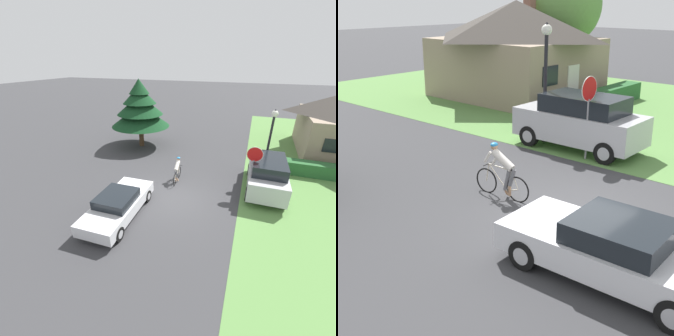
% 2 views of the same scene
% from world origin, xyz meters
% --- Properties ---
extents(ground_plane, '(140.00, 140.00, 0.00)m').
position_xyz_m(ground_plane, '(0.00, 0.00, 0.00)').
color(ground_plane, '#38383A').
extents(grass_verge_right, '(16.00, 36.00, 0.01)m').
position_xyz_m(grass_verge_right, '(11.28, 4.00, 0.01)').
color(grass_verge_right, '#568442').
rests_on(grass_verge_right, ground).
extents(cottage_house, '(7.26, 8.21, 4.99)m').
position_xyz_m(cottage_house, '(10.34, 10.62, 2.56)').
color(cottage_house, gray).
rests_on(cottage_house, ground).
extents(hedge_row, '(9.05, 0.90, 0.87)m').
position_xyz_m(hedge_row, '(9.59, 5.59, 0.43)').
color(hedge_row, '#285B2D').
rests_on(hedge_row, ground).
extents(sedan_left_lane, '(1.94, 4.44, 1.22)m').
position_xyz_m(sedan_left_lane, '(-2.00, -2.24, 0.61)').
color(sedan_left_lane, silver).
rests_on(sedan_left_lane, ground).
extents(cyclist, '(0.44, 1.77, 1.50)m').
position_xyz_m(cyclist, '(-0.49, 1.92, 0.72)').
color(cyclist, black).
rests_on(cyclist, ground).
extents(parked_suv_right, '(1.99, 4.54, 1.93)m').
position_xyz_m(parked_suv_right, '(4.48, 2.71, 1.00)').
color(parked_suv_right, '#B7B7BC').
rests_on(parked_suv_right, ground).
extents(stop_sign, '(0.80, 0.07, 2.74)m').
position_xyz_m(stop_sign, '(3.66, 1.94, 1.97)').
color(stop_sign, gray).
rests_on(stop_sign, ground).
extents(street_lamp, '(0.37, 0.37, 4.27)m').
position_xyz_m(street_lamp, '(4.39, 4.21, 2.91)').
color(street_lamp, black).
rests_on(street_lamp, ground).
extents(deciduous_tree_right, '(4.60, 4.60, 7.10)m').
position_xyz_m(deciduous_tree_right, '(15.08, 11.00, 4.67)').
color(deciduous_tree_right, '#4C3823').
rests_on(deciduous_tree_right, ground).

